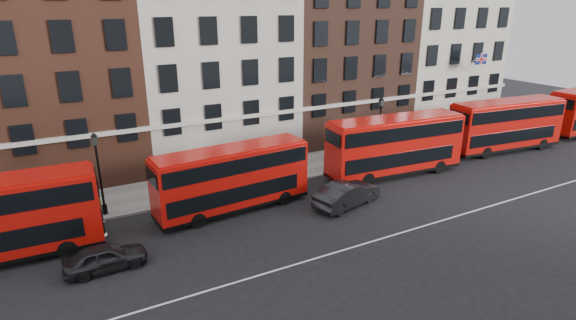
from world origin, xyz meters
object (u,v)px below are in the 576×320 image
car_rear (105,257)px  car_front (347,194)px  traffic_light (473,119)px  bus_d (506,124)px  bus_b (232,178)px  bus_c (395,145)px

car_rear → car_front: (15.11, 0.47, 0.14)m
car_rear → car_front: car_front is taller
traffic_light → bus_d: bearing=-73.9°
bus_b → traffic_light: bus_b is taller
bus_d → traffic_light: bearing=112.5°
car_front → traffic_light: (18.49, 5.81, 1.62)m
bus_d → bus_b: bearing=-173.6°
bus_b → car_front: bearing=-27.2°
bus_b → bus_d: size_ratio=0.91×
bus_b → car_rear: bus_b is taller
traffic_light → bus_b: bearing=-173.5°
bus_d → bus_c: bearing=-173.6°
bus_c → car_rear: size_ratio=2.80×
bus_c → bus_d: bearing=4.6°
bus_b → car_rear: (-8.19, -3.40, -1.59)m
bus_d → car_front: 19.61m
bus_c → car_front: bus_c is taller
bus_c → bus_d: 12.85m
car_rear → bus_c: bearing=-81.7°
bus_b → car_rear: size_ratio=2.55×
car_rear → car_front: 15.11m
bus_d → car_front: bus_d is taller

